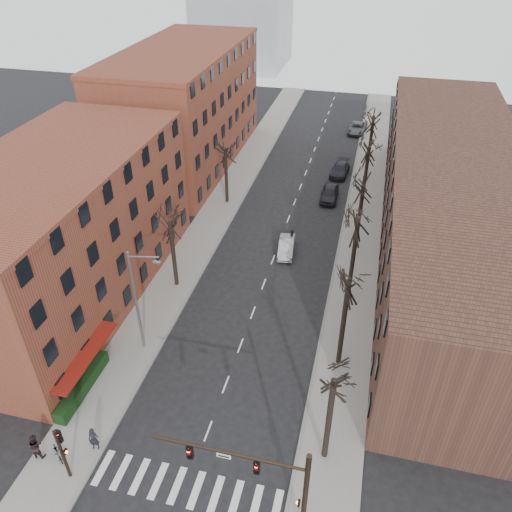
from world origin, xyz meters
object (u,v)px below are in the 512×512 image
Objects in this scene: silver_sedan at (286,247)px; pedestrian_a at (94,439)px; bicycle at (58,452)px; parked_car_near at (330,193)px; parked_car_mid at (340,170)px.

pedestrian_a reaches higher than silver_sedan.
pedestrian_a is at bearing -21.36° from bicycle.
parked_car_near is 39.57m from bicycle.
parked_car_mid is (0.49, 6.94, -0.09)m from parked_car_near.
bicycle is at bearing -163.75° from pedestrian_a.
silver_sedan is 2.36× the size of pedestrian_a.
silver_sedan is 27.21m from bicycle.
parked_car_near is 37.96m from pedestrian_a.
pedestrian_a reaches higher than parked_car_near.
parked_car_mid is 46.36m from bicycle.
bicycle is at bearing -116.53° from silver_sedan.
bicycle is (-1.95, -1.10, -0.48)m from pedestrian_a.
bicycle is (-9.35, -25.55, -0.13)m from silver_sedan.
silver_sedan is at bearing -103.52° from parked_car_near.
pedestrian_a is (-7.40, -24.45, 0.35)m from silver_sedan.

